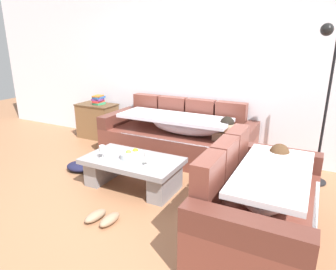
# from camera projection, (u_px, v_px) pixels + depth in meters

# --- Properties ---
(ground_plane) EXTENTS (14.00, 14.00, 0.00)m
(ground_plane) POSITION_uv_depth(u_px,v_px,m) (125.00, 207.00, 3.32)
(ground_plane) COLOR #956342
(back_wall) EXTENTS (9.00, 0.10, 2.70)m
(back_wall) POSITION_uv_depth(u_px,v_px,m) (199.00, 68.00, 4.74)
(back_wall) COLOR white
(back_wall) RESTS_ON ground_plane
(couch_along_wall) EXTENTS (2.33, 0.92, 0.88)m
(couch_along_wall) POSITION_uv_depth(u_px,v_px,m) (179.00, 137.00, 4.64)
(couch_along_wall) COLOR brown
(couch_along_wall) RESTS_ON ground_plane
(couch_near_window) EXTENTS (0.92, 1.71, 0.88)m
(couch_near_window) POSITION_uv_depth(u_px,v_px,m) (260.00, 203.00, 2.76)
(couch_near_window) COLOR brown
(couch_near_window) RESTS_ON ground_plane
(coffee_table) EXTENTS (1.20, 0.68, 0.38)m
(coffee_table) POSITION_uv_depth(u_px,v_px,m) (133.00, 169.00, 3.71)
(coffee_table) COLOR gray
(coffee_table) RESTS_ON ground_plane
(fruit_bowl) EXTENTS (0.28, 0.28, 0.10)m
(fruit_bowl) POSITION_uv_depth(u_px,v_px,m) (132.00, 155.00, 3.69)
(fruit_bowl) COLOR silver
(fruit_bowl) RESTS_ON coffee_table
(wine_glass_near_left) EXTENTS (0.07, 0.07, 0.17)m
(wine_glass_near_left) POSITION_uv_depth(u_px,v_px,m) (102.00, 149.00, 3.64)
(wine_glass_near_left) COLOR silver
(wine_glass_near_left) RESTS_ON coffee_table
(wine_glass_near_right) EXTENTS (0.07, 0.07, 0.17)m
(wine_glass_near_right) POSITION_uv_depth(u_px,v_px,m) (147.00, 156.00, 3.43)
(wine_glass_near_right) COLOR silver
(wine_glass_near_right) RESTS_ON coffee_table
(open_magazine) EXTENTS (0.34, 0.30, 0.01)m
(open_magazine) POSITION_uv_depth(u_px,v_px,m) (151.00, 160.00, 3.60)
(open_magazine) COLOR white
(open_magazine) RESTS_ON coffee_table
(side_cabinet) EXTENTS (0.72, 0.44, 0.64)m
(side_cabinet) POSITION_uv_depth(u_px,v_px,m) (98.00, 121.00, 5.62)
(side_cabinet) COLOR brown
(side_cabinet) RESTS_ON ground_plane
(book_stack_on_cabinet) EXTENTS (0.20, 0.23, 0.17)m
(book_stack_on_cabinet) POSITION_uv_depth(u_px,v_px,m) (98.00, 100.00, 5.48)
(book_stack_on_cabinet) COLOR #338C59
(book_stack_on_cabinet) RESTS_ON side_cabinet
(floor_lamp) EXTENTS (0.33, 0.31, 1.95)m
(floor_lamp) POSITION_uv_depth(u_px,v_px,m) (323.00, 98.00, 3.55)
(floor_lamp) COLOR black
(floor_lamp) RESTS_ON ground_plane
(pair_of_shoes) EXTENTS (0.32, 0.29, 0.09)m
(pair_of_shoes) POSITION_uv_depth(u_px,v_px,m) (103.00, 218.00, 3.04)
(pair_of_shoes) COLOR #8C7259
(pair_of_shoes) RESTS_ON ground_plane
(crumpled_garment) EXTENTS (0.44, 0.37, 0.12)m
(crumpled_garment) POSITION_uv_depth(u_px,v_px,m) (81.00, 166.00, 4.24)
(crumpled_garment) COLOR #191933
(crumpled_garment) RESTS_ON ground_plane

